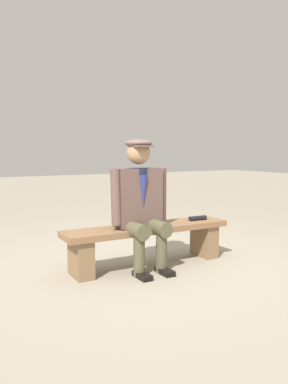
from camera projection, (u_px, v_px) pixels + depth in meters
ground_plane at (148, 265)px, 3.93m from camera, size 30.00×30.00×0.00m
bench at (148, 238)px, 3.90m from camera, size 1.79×0.38×0.42m
seated_man at (140, 199)px, 3.75m from camera, size 0.62×0.57×1.30m
rolled_magazine at (198, 218)px, 4.17m from camera, size 0.22×0.06×0.05m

